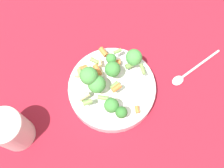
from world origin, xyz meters
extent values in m
plane|color=maroon|center=(0.00, 0.00, 0.00)|extent=(3.00, 3.00, 0.00)
cylinder|color=white|center=(0.00, 0.00, 0.02)|extent=(0.23, 0.23, 0.03)
torus|color=white|center=(0.00, 0.00, 0.03)|extent=(0.23, 0.23, 0.01)
cylinder|color=#8CB766|center=(-0.06, -0.02, 0.04)|extent=(0.01, 0.01, 0.01)
sphere|color=#479342|center=(-0.06, -0.02, 0.06)|extent=(0.03, 0.03, 0.03)
cylinder|color=#8CB766|center=(0.03, -0.06, 0.05)|extent=(0.01, 0.01, 0.02)
sphere|color=#3D8438|center=(0.03, -0.06, 0.07)|extent=(0.04, 0.04, 0.04)
cylinder|color=#8CB766|center=(0.06, -0.06, 0.06)|extent=(0.01, 0.01, 0.01)
sphere|color=#33722D|center=(0.06, -0.06, 0.07)|extent=(0.03, 0.03, 0.03)
cylinder|color=#8CB766|center=(-0.01, 0.03, 0.06)|extent=(0.01, 0.01, 0.02)
sphere|color=#3D8438|center=(-0.01, 0.03, 0.08)|extent=(0.04, 0.04, 0.04)
cylinder|color=#8CB766|center=(0.02, 0.08, 0.05)|extent=(0.02, 0.02, 0.02)
sphere|color=#479342|center=(0.02, 0.08, 0.08)|extent=(0.04, 0.04, 0.04)
cylinder|color=#8CB766|center=(-0.05, -0.02, 0.07)|extent=(0.02, 0.02, 0.02)
sphere|color=#479342|center=(-0.05, -0.02, 0.10)|extent=(0.05, 0.05, 0.05)
cylinder|color=#8CB766|center=(-0.03, -0.03, 0.05)|extent=(0.02, 0.02, 0.01)
sphere|color=#479342|center=(-0.03, -0.03, 0.08)|extent=(0.05, 0.05, 0.05)
cylinder|color=#8CB766|center=(-0.03, 0.05, 0.06)|extent=(0.01, 0.01, 0.01)
sphere|color=#3D8438|center=(-0.03, 0.05, 0.08)|extent=(0.03, 0.03, 0.03)
cylinder|color=#729E4C|center=(-0.03, -0.08, 0.07)|extent=(0.03, 0.03, 0.01)
cylinder|color=orange|center=(0.02, -0.01, 0.07)|extent=(0.02, 0.03, 0.01)
cylinder|color=#729E4C|center=(0.01, 0.00, 0.05)|extent=(0.02, 0.03, 0.01)
cylinder|color=#729E4C|center=(-0.05, -0.06, 0.05)|extent=(0.01, 0.03, 0.01)
cylinder|color=orange|center=(0.09, -0.03, 0.05)|extent=(0.02, 0.02, 0.01)
cylinder|color=orange|center=(-0.06, 0.07, 0.06)|extent=(0.03, 0.02, 0.01)
cylinder|color=#729E4C|center=(0.02, 0.07, 0.06)|extent=(0.02, 0.02, 0.01)
cylinder|color=beige|center=(-0.09, -0.02, 0.06)|extent=(0.03, 0.03, 0.01)
cylinder|color=orange|center=(-0.02, 0.06, 0.05)|extent=(0.03, 0.02, 0.01)
cylinder|color=beige|center=(-0.06, 0.04, 0.06)|extent=(0.02, 0.02, 0.01)
cylinder|color=orange|center=(-0.08, -0.01, 0.07)|extent=(0.03, 0.03, 0.01)
cylinder|color=#729E4C|center=(-0.03, 0.08, 0.07)|extent=(0.02, 0.02, 0.01)
cylinder|color=orange|center=(-0.05, 0.02, 0.05)|extent=(0.03, 0.03, 0.01)
cylinder|color=orange|center=(-0.03, -0.02, 0.06)|extent=(0.03, 0.03, 0.01)
cylinder|color=#729E4C|center=(-0.07, 0.00, 0.06)|extent=(0.03, 0.02, 0.01)
cylinder|color=orange|center=(-0.09, 0.00, 0.06)|extent=(0.02, 0.03, 0.01)
cylinder|color=#729E4C|center=(-0.07, 0.04, 0.06)|extent=(0.02, 0.01, 0.01)
cylinder|color=beige|center=(-0.04, -0.06, 0.06)|extent=(0.02, 0.03, 0.01)
cylinder|color=#729E4C|center=(-0.08, -0.02, 0.07)|extent=(0.02, 0.02, 0.01)
cylinder|color=#729E4C|center=(0.00, -0.05, 0.07)|extent=(0.03, 0.02, 0.01)
cylinder|color=#729E4C|center=(0.05, 0.07, 0.07)|extent=(0.03, 0.03, 0.01)
cylinder|color=silver|center=(-0.16, -0.22, 0.06)|extent=(0.09, 0.09, 0.11)
torus|color=silver|center=(-0.16, -0.22, 0.11)|extent=(0.09, 0.09, 0.01)
cylinder|color=silver|center=(0.19, 0.19, 0.01)|extent=(0.07, 0.13, 0.01)
ellipsoid|color=silver|center=(0.15, 0.11, 0.01)|extent=(0.04, 0.04, 0.01)
camera|label=1|loc=(0.12, -0.22, 0.68)|focal=42.00mm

